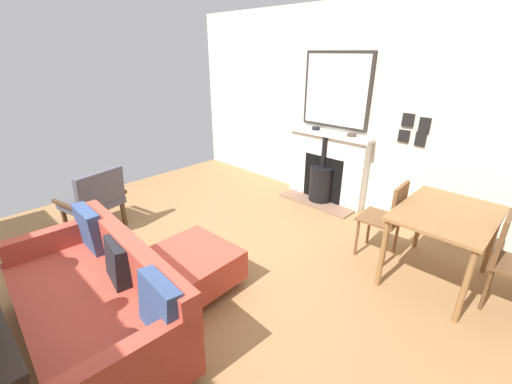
{
  "coord_description": "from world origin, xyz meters",
  "views": [
    {
      "loc": [
        1.46,
        2.55,
        2.13
      ],
      "look_at": [
        -0.74,
        0.41,
        0.82
      ],
      "focal_mm": 23.17,
      "sensor_mm": 36.0,
      "label": 1
    }
  ],
  "objects_px": {
    "ottoman": "(196,264)",
    "armchair_accent": "(95,198)",
    "sofa": "(98,300)",
    "dining_chair_by_back_wall": "(509,256)",
    "dining_table": "(445,221)",
    "dining_chair_near_fireplace": "(388,215)",
    "mantel_bowl_near": "(316,128)",
    "fireplace": "(325,171)",
    "mantel_bowl_far": "(352,135)"
  },
  "relations": [
    {
      "from": "sofa",
      "to": "dining_chair_near_fireplace",
      "type": "height_order",
      "value": "dining_chair_near_fireplace"
    },
    {
      "from": "dining_table",
      "to": "armchair_accent",
      "type": "bearing_deg",
      "value": -60.21
    },
    {
      "from": "mantel_bowl_near",
      "to": "mantel_bowl_far",
      "type": "xyz_separation_m",
      "value": [
        0.0,
        0.59,
        -0.0
      ]
    },
    {
      "from": "armchair_accent",
      "to": "sofa",
      "type": "bearing_deg",
      "value": 68.37
    },
    {
      "from": "fireplace",
      "to": "dining_chair_near_fireplace",
      "type": "distance_m",
      "value": 1.6
    },
    {
      "from": "fireplace",
      "to": "armchair_accent",
      "type": "height_order",
      "value": "fireplace"
    },
    {
      "from": "ottoman",
      "to": "armchair_accent",
      "type": "relative_size",
      "value": 0.94
    },
    {
      "from": "mantel_bowl_far",
      "to": "sofa",
      "type": "relative_size",
      "value": 0.07
    },
    {
      "from": "ottoman",
      "to": "dining_table",
      "type": "distance_m",
      "value": 2.41
    },
    {
      "from": "fireplace",
      "to": "armchair_accent",
      "type": "relative_size",
      "value": 1.58
    },
    {
      "from": "mantel_bowl_near",
      "to": "sofa",
      "type": "distance_m",
      "value": 3.61
    },
    {
      "from": "mantel_bowl_near",
      "to": "armchair_accent",
      "type": "distance_m",
      "value": 3.15
    },
    {
      "from": "mantel_bowl_far",
      "to": "ottoman",
      "type": "distance_m",
      "value": 2.73
    },
    {
      "from": "mantel_bowl_near",
      "to": "ottoman",
      "type": "height_order",
      "value": "mantel_bowl_near"
    },
    {
      "from": "dining_table",
      "to": "dining_chair_near_fireplace",
      "type": "bearing_deg",
      "value": -90.48
    },
    {
      "from": "armchair_accent",
      "to": "dining_table",
      "type": "xyz_separation_m",
      "value": [
        -1.94,
        3.39,
        0.19
      ]
    },
    {
      "from": "fireplace",
      "to": "dining_table",
      "type": "xyz_separation_m",
      "value": [
        0.87,
        1.89,
        0.19
      ]
    },
    {
      "from": "mantel_bowl_far",
      "to": "dining_table",
      "type": "distance_m",
      "value": 1.81
    },
    {
      "from": "mantel_bowl_far",
      "to": "dining_table",
      "type": "xyz_separation_m",
      "value": [
        0.88,
        1.53,
        -0.42
      ]
    },
    {
      "from": "mantel_bowl_near",
      "to": "dining_chair_by_back_wall",
      "type": "distance_m",
      "value": 2.85
    },
    {
      "from": "dining_chair_by_back_wall",
      "to": "ottoman",
      "type": "bearing_deg",
      "value": -51.63
    },
    {
      "from": "mantel_bowl_far",
      "to": "armchair_accent",
      "type": "relative_size",
      "value": 0.15
    },
    {
      "from": "ottoman",
      "to": "dining_chair_by_back_wall",
      "type": "bearing_deg",
      "value": 128.37
    },
    {
      "from": "ottoman",
      "to": "dining_chair_by_back_wall",
      "type": "height_order",
      "value": "dining_chair_by_back_wall"
    },
    {
      "from": "sofa",
      "to": "dining_table",
      "type": "bearing_deg",
      "value": 147.62
    },
    {
      "from": "dining_chair_near_fireplace",
      "to": "mantel_bowl_far",
      "type": "bearing_deg",
      "value": -131.35
    },
    {
      "from": "mantel_bowl_far",
      "to": "dining_chair_by_back_wall",
      "type": "relative_size",
      "value": 0.15
    },
    {
      "from": "sofa",
      "to": "armchair_accent",
      "type": "xyz_separation_m",
      "value": [
        -0.68,
        -1.72,
        0.11
      ]
    },
    {
      "from": "sofa",
      "to": "armchair_accent",
      "type": "distance_m",
      "value": 1.86
    },
    {
      "from": "mantel_bowl_far",
      "to": "dining_table",
      "type": "height_order",
      "value": "mantel_bowl_far"
    },
    {
      "from": "sofa",
      "to": "dining_chair_by_back_wall",
      "type": "xyz_separation_m",
      "value": [
        -2.62,
        2.2,
        0.17
      ]
    },
    {
      "from": "mantel_bowl_near",
      "to": "fireplace",
      "type": "bearing_deg",
      "value": 87.46
    },
    {
      "from": "dining_chair_near_fireplace",
      "to": "mantel_bowl_near",
      "type": "bearing_deg",
      "value": -118.95
    },
    {
      "from": "dining_chair_near_fireplace",
      "to": "ottoman",
      "type": "bearing_deg",
      "value": -32.5
    },
    {
      "from": "fireplace",
      "to": "dining_chair_by_back_wall",
      "type": "distance_m",
      "value": 2.57
    },
    {
      "from": "mantel_bowl_far",
      "to": "sofa",
      "type": "xyz_separation_m",
      "value": [
        3.5,
        -0.14,
        -0.73
      ]
    },
    {
      "from": "dining_table",
      "to": "dining_chair_by_back_wall",
      "type": "bearing_deg",
      "value": 89.65
    },
    {
      "from": "fireplace",
      "to": "dining_chair_near_fireplace",
      "type": "bearing_deg",
      "value": 57.41
    },
    {
      "from": "dining_chair_by_back_wall",
      "to": "fireplace",
      "type": "bearing_deg",
      "value": -109.8
    },
    {
      "from": "sofa",
      "to": "ottoman",
      "type": "xyz_separation_m",
      "value": [
        -0.9,
        0.03,
        -0.11
      ]
    },
    {
      "from": "mantel_bowl_far",
      "to": "dining_chair_near_fireplace",
      "type": "height_order",
      "value": "mantel_bowl_far"
    },
    {
      "from": "dining_chair_by_back_wall",
      "to": "mantel_bowl_near",
      "type": "bearing_deg",
      "value": -108.4
    },
    {
      "from": "fireplace",
      "to": "mantel_bowl_near",
      "type": "distance_m",
      "value": 0.66
    },
    {
      "from": "mantel_bowl_far",
      "to": "sofa",
      "type": "distance_m",
      "value": 3.58
    },
    {
      "from": "dining_table",
      "to": "dining_chair_by_back_wall",
      "type": "distance_m",
      "value": 0.55
    },
    {
      "from": "mantel_bowl_near",
      "to": "sofa",
      "type": "relative_size",
      "value": 0.06
    },
    {
      "from": "sofa",
      "to": "ottoman",
      "type": "relative_size",
      "value": 2.42
    },
    {
      "from": "armchair_accent",
      "to": "ottoman",
      "type": "bearing_deg",
      "value": 97.13
    },
    {
      "from": "mantel_bowl_near",
      "to": "armchair_accent",
      "type": "bearing_deg",
      "value": -24.31
    },
    {
      "from": "sofa",
      "to": "dining_table",
      "type": "height_order",
      "value": "sofa"
    }
  ]
}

